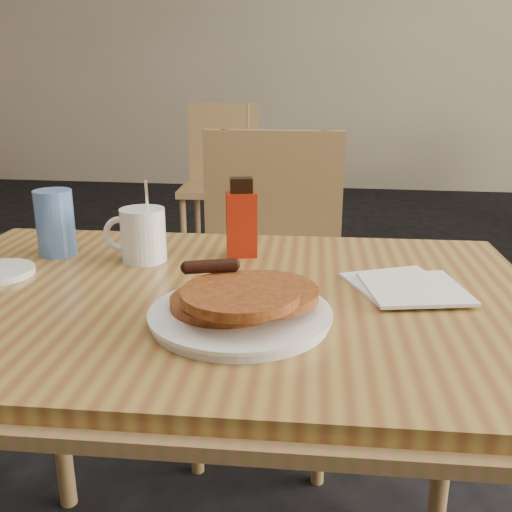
% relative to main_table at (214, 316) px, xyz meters
% --- Properties ---
extents(wall_back, '(8.00, 0.00, 8.00)m').
position_rel_main_table_xyz_m(wall_back, '(0.03, 4.97, 0.69)').
color(wall_back, '#C0AA95').
rests_on(wall_back, ground).
extents(main_table, '(1.18, 0.83, 0.75)m').
position_rel_main_table_xyz_m(main_table, '(0.00, 0.00, 0.00)').
color(main_table, olive).
rests_on(main_table, floor).
extents(chair_main_far, '(0.44, 0.44, 0.95)m').
position_rel_main_table_xyz_m(chair_main_far, '(0.01, 0.74, -0.14)').
color(chair_main_far, '#996B48').
rests_on(chair_main_far, floor).
extents(chair_wall_extra, '(0.46, 0.46, 0.95)m').
position_rel_main_table_xyz_m(chair_wall_extra, '(-0.49, 2.49, -0.14)').
color(chair_wall_extra, '#996B48').
rests_on(chair_wall_extra, floor).
extents(pancake_plate, '(0.28, 0.28, 0.08)m').
position_rel_main_table_xyz_m(pancake_plate, '(0.07, -0.11, 0.07)').
color(pancake_plate, white).
rests_on(pancake_plate, main_table).
extents(coffee_mug, '(0.13, 0.09, 0.17)m').
position_rel_main_table_xyz_m(coffee_mug, '(-0.18, 0.15, 0.10)').
color(coffee_mug, white).
rests_on(coffee_mug, main_table).
extents(syrup_bottle, '(0.07, 0.05, 0.16)m').
position_rel_main_table_xyz_m(syrup_bottle, '(0.01, 0.21, 0.12)').
color(syrup_bottle, maroon).
rests_on(syrup_bottle, main_table).
extents(napkin_stack, '(0.22, 0.23, 0.01)m').
position_rel_main_table_xyz_m(napkin_stack, '(0.33, 0.06, 0.05)').
color(napkin_stack, silver).
rests_on(napkin_stack, main_table).
extents(blue_tumbler, '(0.10, 0.10, 0.13)m').
position_rel_main_table_xyz_m(blue_tumbler, '(-0.36, 0.17, 0.11)').
color(blue_tumbler, '#5076BC').
rests_on(blue_tumbler, main_table).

